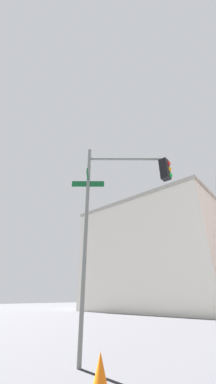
{
  "coord_description": "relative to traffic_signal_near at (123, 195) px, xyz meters",
  "views": [
    {
      "loc": [
        -2.71,
        -10.85,
        1.5
      ],
      "look_at": [
        -6.27,
        -6.81,
        4.22
      ],
      "focal_mm": 19.44,
      "sensor_mm": 36.0,
      "label": 1
    }
  ],
  "objects": [
    {
      "name": "traffic_signal_near",
      "position": [
        0.0,
        0.0,
        0.0
      ],
      "size": [
        2.65,
        2.38,
        6.4
      ],
      "color": "slate",
      "rests_on": "ground_plane"
    },
    {
      "name": "building_stucco",
      "position": [
        -9.76,
        23.16,
        1.61
      ],
      "size": [
        16.72,
        18.91,
        12.27
      ],
      "color": "silver",
      "rests_on": "ground_plane"
    },
    {
      "name": "traffic_cone",
      "position": [
        0.72,
        -1.77,
        -4.2
      ],
      "size": [
        0.36,
        0.36,
        0.67
      ],
      "primitive_type": "cone",
      "color": "orange",
      "rests_on": "ground_plane"
    }
  ]
}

